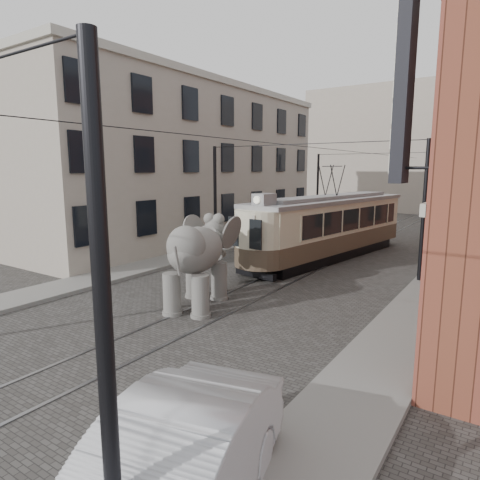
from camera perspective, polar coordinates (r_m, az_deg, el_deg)
The scene contains 9 objects.
ground at distance 15.82m, azimuth -0.27°, elevation -7.93°, with size 120.00×120.00×0.00m, color #43403D.
tram_rails at distance 15.82m, azimuth -0.27°, elevation -7.89°, with size 1.54×80.00×0.02m, color slate, non-canonical shape.
sidewalk_right at distance 13.57m, azimuth 21.65°, elevation -11.35°, with size 2.00×60.00×0.15m, color slate.
sidewalk_left at distance 20.05m, azimuth -15.88°, elevation -4.29°, with size 2.00×60.00×0.15m, color slate.
stucco_building at distance 29.74m, azimuth -7.12°, elevation 10.00°, with size 7.00×24.00×10.00m, color gray.
distant_block at distance 53.21m, azimuth 25.20°, elevation 11.14°, with size 28.00×10.00×14.00m, color gray.
catenary at distance 19.60m, azimuth 7.49°, elevation 4.36°, with size 11.00×30.20×6.00m, color black, non-canonical shape.
tram at distance 22.95m, azimuth 12.22°, elevation 3.69°, with size 2.59×12.53×4.97m, color beige, non-canonical shape.
elephant at distance 14.59m, azimuth -5.98°, elevation -3.12°, with size 2.82×5.11×3.13m, color slate, non-canonical shape.
Camera 1 is at (8.47, -12.48, 4.78)m, focal length 31.30 mm.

